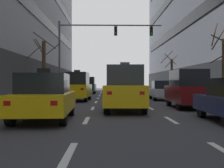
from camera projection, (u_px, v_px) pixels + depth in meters
ground_plane at (124, 112)px, 13.64m from camera, size 120.00×120.00×0.00m
lane_stripe_l1_s2 at (69, 154)px, 5.61m from camera, size 0.16×2.00×0.01m
lane_stripe_l1_s3 at (86, 120)px, 10.61m from camera, size 0.16×2.00×0.01m
lane_stripe_l1_s4 at (93, 108)px, 15.61m from camera, size 0.16×2.00×0.01m
lane_stripe_l1_s5 at (96, 102)px, 20.61m from camera, size 0.16×2.00×0.01m
lane_stripe_l1_s6 at (98, 98)px, 25.60m from camera, size 0.16×2.00×0.01m
lane_stripe_l1_s7 at (99, 96)px, 30.60m from camera, size 0.16×2.00×0.01m
lane_stripe_l1_s8 at (100, 94)px, 35.60m from camera, size 0.16×2.00×0.01m
lane_stripe_l1_s9 at (101, 92)px, 40.60m from camera, size 0.16×2.00×0.01m
lane_stripe_l1_s10 at (102, 91)px, 45.60m from camera, size 0.16×2.00×0.01m
lane_stripe_l2_s3 at (171, 120)px, 10.67m from camera, size 0.16×2.00×0.01m
lane_stripe_l2_s4 at (150, 108)px, 15.67m from camera, size 0.16×2.00×0.01m
lane_stripe_l2_s5 at (140, 102)px, 20.67m from camera, size 0.16×2.00×0.01m
lane_stripe_l2_s6 at (133, 98)px, 25.67m from camera, size 0.16×2.00×0.01m
lane_stripe_l2_s7 at (129, 96)px, 30.67m from camera, size 0.16×2.00×0.01m
lane_stripe_l2_s8 at (126, 94)px, 35.67m from camera, size 0.16×2.00×0.01m
lane_stripe_l2_s9 at (123, 92)px, 40.67m from camera, size 0.16×2.00×0.01m
lane_stripe_l2_s10 at (121, 91)px, 45.66m from camera, size 0.16×2.00×0.01m
car_driving_0 at (115, 88)px, 28.78m from camera, size 1.98×4.51×1.67m
car_driving_1 at (88, 85)px, 36.47m from camera, size 1.87×4.42×2.13m
taxi_driving_2 at (125, 89)px, 13.99m from camera, size 2.14×4.67×2.41m
taxi_driving_3 at (77, 87)px, 21.92m from camera, size 2.06×4.60×2.38m
taxi_driving_4 at (45, 97)px, 10.57m from camera, size 2.09×4.70×1.93m
car_parked_2 at (188, 89)px, 15.84m from camera, size 1.92×4.42×2.12m
car_parked_3 at (162, 90)px, 23.17m from camera, size 1.85×4.22×1.57m
traffic_signal_0 at (94, 42)px, 26.23m from camera, size 9.51×0.35×6.95m
street_tree_0 at (171, 75)px, 28.80m from camera, size 1.77×1.90×4.62m
street_tree_1 at (44, 68)px, 22.45m from camera, size 2.38×2.28×5.11m
street_tree_3 at (224, 68)px, 16.01m from camera, size 2.10×2.11×4.75m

